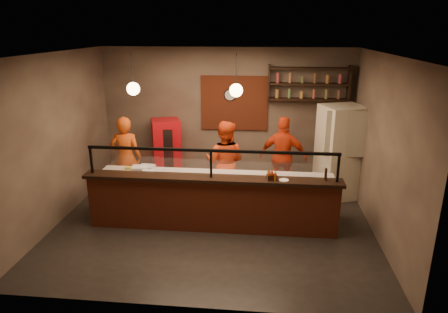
# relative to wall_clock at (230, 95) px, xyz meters

# --- Properties ---
(floor) EXTENTS (6.00, 6.00, 0.00)m
(floor) POSITION_rel_wall_clock_xyz_m (-0.10, -2.46, -2.10)
(floor) COLOR black
(floor) RESTS_ON ground
(ceiling) EXTENTS (6.00, 6.00, 0.00)m
(ceiling) POSITION_rel_wall_clock_xyz_m (-0.10, -2.46, 1.10)
(ceiling) COLOR #3D352F
(ceiling) RESTS_ON wall_back
(wall_back) EXTENTS (6.00, 0.00, 6.00)m
(wall_back) POSITION_rel_wall_clock_xyz_m (-0.10, 0.04, -0.50)
(wall_back) COLOR #7D6D5C
(wall_back) RESTS_ON floor
(wall_left) EXTENTS (0.00, 5.00, 5.00)m
(wall_left) POSITION_rel_wall_clock_xyz_m (-3.10, -2.46, -0.50)
(wall_left) COLOR #7D6D5C
(wall_left) RESTS_ON floor
(wall_right) EXTENTS (0.00, 5.00, 5.00)m
(wall_right) POSITION_rel_wall_clock_xyz_m (2.90, -2.46, -0.50)
(wall_right) COLOR #7D6D5C
(wall_right) RESTS_ON floor
(wall_front) EXTENTS (6.00, 0.00, 6.00)m
(wall_front) POSITION_rel_wall_clock_xyz_m (-0.10, -4.96, -0.50)
(wall_front) COLOR #7D6D5C
(wall_front) RESTS_ON floor
(brick_patch) EXTENTS (1.60, 0.04, 1.30)m
(brick_patch) POSITION_rel_wall_clock_xyz_m (0.10, 0.01, -0.20)
(brick_patch) COLOR brown
(brick_patch) RESTS_ON wall_back
(service_counter) EXTENTS (4.60, 0.25, 1.00)m
(service_counter) POSITION_rel_wall_clock_xyz_m (-0.10, -2.76, -1.60)
(service_counter) COLOR brown
(service_counter) RESTS_ON floor
(counter_ledge) EXTENTS (4.70, 0.37, 0.06)m
(counter_ledge) POSITION_rel_wall_clock_xyz_m (-0.10, -2.76, -1.07)
(counter_ledge) COLOR black
(counter_ledge) RESTS_ON service_counter
(worktop_cabinet) EXTENTS (4.60, 0.75, 0.85)m
(worktop_cabinet) POSITION_rel_wall_clock_xyz_m (-0.10, -2.26, -1.68)
(worktop_cabinet) COLOR gray
(worktop_cabinet) RESTS_ON floor
(worktop) EXTENTS (4.60, 0.75, 0.05)m
(worktop) POSITION_rel_wall_clock_xyz_m (-0.10, -2.26, -1.23)
(worktop) COLOR silver
(worktop) RESTS_ON worktop_cabinet
(sneeze_guard) EXTENTS (4.50, 0.05, 0.52)m
(sneeze_guard) POSITION_rel_wall_clock_xyz_m (-0.10, -2.76, -0.73)
(sneeze_guard) COLOR white
(sneeze_guard) RESTS_ON counter_ledge
(wall_shelving) EXTENTS (1.84, 0.28, 0.85)m
(wall_shelving) POSITION_rel_wall_clock_xyz_m (1.80, -0.14, 0.30)
(wall_shelving) COLOR black
(wall_shelving) RESTS_ON wall_back
(wall_clock) EXTENTS (0.30, 0.04, 0.30)m
(wall_clock) POSITION_rel_wall_clock_xyz_m (0.00, 0.00, 0.00)
(wall_clock) COLOR black
(wall_clock) RESTS_ON wall_back
(pendant_left) EXTENTS (0.24, 0.24, 0.77)m
(pendant_left) POSITION_rel_wall_clock_xyz_m (-1.60, -2.26, 0.45)
(pendant_left) COLOR black
(pendant_left) RESTS_ON ceiling
(pendant_right) EXTENTS (0.24, 0.24, 0.77)m
(pendant_right) POSITION_rel_wall_clock_xyz_m (0.30, -2.26, 0.45)
(pendant_right) COLOR black
(pendant_right) RESTS_ON ceiling
(cook_left) EXTENTS (0.70, 0.48, 1.84)m
(cook_left) POSITION_rel_wall_clock_xyz_m (-2.15, -1.42, -1.18)
(cook_left) COLOR #D74F14
(cook_left) RESTS_ON floor
(cook_mid) EXTENTS (0.98, 0.83, 1.79)m
(cook_mid) POSITION_rel_wall_clock_xyz_m (0.02, -1.42, -1.20)
(cook_mid) COLOR red
(cook_mid) RESTS_ON floor
(cook_right) EXTENTS (1.12, 0.64, 1.81)m
(cook_right) POSITION_rel_wall_clock_xyz_m (1.26, -0.97, -1.20)
(cook_right) COLOR red
(cook_right) RESTS_ON floor
(fridge) EXTENTS (1.08, 1.04, 2.05)m
(fridge) POSITION_rel_wall_clock_xyz_m (2.50, -0.87, -1.07)
(fridge) COLOR beige
(fridge) RESTS_ON floor
(red_cooler) EXTENTS (0.82, 0.79, 1.53)m
(red_cooler) POSITION_rel_wall_clock_xyz_m (-1.52, -0.31, -1.33)
(red_cooler) COLOR #B80C14
(red_cooler) RESTS_ON floor
(pizza_dough) EXTENTS (0.53, 0.53, 0.01)m
(pizza_dough) POSITION_rel_wall_clock_xyz_m (0.97, -2.32, -1.19)
(pizza_dough) COLOR beige
(pizza_dough) RESTS_ON worktop
(prep_tub_a) EXTENTS (0.31, 0.26, 0.15)m
(prep_tub_a) POSITION_rel_wall_clock_xyz_m (-1.45, -2.22, -1.13)
(prep_tub_a) COLOR silver
(prep_tub_a) RESTS_ON worktop
(prep_tub_b) EXTENTS (0.35, 0.30, 0.15)m
(prep_tub_b) POSITION_rel_wall_clock_xyz_m (-1.56, -2.31, -1.12)
(prep_tub_b) COLOR white
(prep_tub_b) RESTS_ON worktop
(prep_tub_c) EXTENTS (0.30, 0.26, 0.13)m
(prep_tub_c) POSITION_rel_wall_clock_xyz_m (-1.33, -2.49, -1.13)
(prep_tub_c) COLOR white
(prep_tub_c) RESTS_ON worktop
(rolling_pin) EXTENTS (0.35, 0.07, 0.06)m
(rolling_pin) POSITION_rel_wall_clock_xyz_m (-1.77, -2.08, -1.17)
(rolling_pin) COLOR gold
(rolling_pin) RESTS_ON worktop
(condiment_caddy) EXTENTS (0.19, 0.17, 0.09)m
(condiment_caddy) POSITION_rel_wall_clock_xyz_m (0.98, -2.77, -0.99)
(condiment_caddy) COLOR black
(condiment_caddy) RESTS_ON counter_ledge
(pepper_mill) EXTENTS (0.06, 0.06, 0.22)m
(pepper_mill) POSITION_rel_wall_clock_xyz_m (1.93, -2.70, -0.93)
(pepper_mill) COLOR black
(pepper_mill) RESTS_ON counter_ledge
(small_plate) EXTENTS (0.20, 0.20, 0.01)m
(small_plate) POSITION_rel_wall_clock_xyz_m (1.20, -2.79, -1.03)
(small_plate) COLOR white
(small_plate) RESTS_ON counter_ledge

